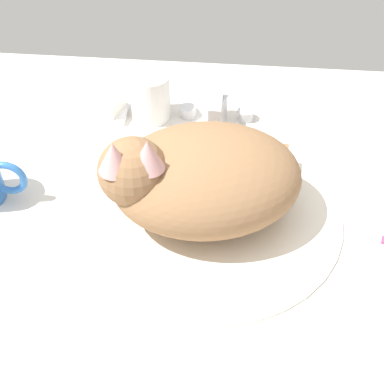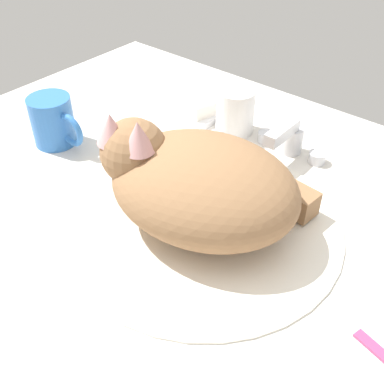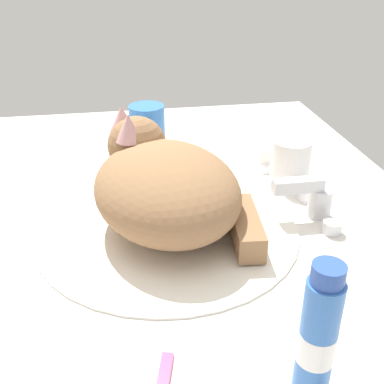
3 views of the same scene
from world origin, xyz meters
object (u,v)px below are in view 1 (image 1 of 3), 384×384
Objects in this scene: cat at (197,176)px; rinse_cup at (150,97)px; faucet at (216,107)px; soap_bar at (100,102)px.

cat reaches higher than rinse_cup.
cat is 3.62× the size of rinse_cup.
soap_bar is (-19.59, 0.07, -0.28)cm from faucet.
soap_bar is (-8.59, -0.11, -1.48)cm from rinse_cup.
faucet is 19.60cm from soap_bar.
soap_bar is at bearing 179.81° from faucet.
rinse_cup is at bearing 179.10° from faucet.
rinse_cup is (-9.84, 22.55, -2.86)cm from cat.
rinse_cup is (-11.00, 0.17, 1.20)cm from faucet.
cat reaches higher than soap_bar.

